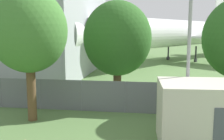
% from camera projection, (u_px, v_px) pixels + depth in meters
% --- Properties ---
extents(perimeter_fence, '(56.07, 0.07, 1.82)m').
position_uv_depth(perimeter_fence, '(125.00, 97.00, 14.88)').
color(perimeter_fence, slate).
rests_on(perimeter_fence, ground).
extents(airplane, '(30.88, 37.24, 12.10)m').
position_uv_depth(airplane, '(178.00, 33.00, 39.26)').
color(airplane, white).
rests_on(airplane, ground).
extents(portable_cabin, '(3.57, 2.76, 2.60)m').
position_uv_depth(portable_cabin, '(202.00, 114.00, 10.62)').
color(portable_cabin, beige).
rests_on(portable_cabin, ground).
extents(tree_near_hangar, '(3.86, 3.86, 6.79)m').
position_uv_depth(tree_near_hangar, '(29.00, 31.00, 13.06)').
color(tree_near_hangar, brown).
rests_on(tree_near_hangar, ground).
extents(tree_behind_benches, '(4.49, 4.49, 6.62)m').
position_uv_depth(tree_behind_benches, '(117.00, 39.00, 17.25)').
color(tree_behind_benches, '#4C3823').
rests_on(tree_behind_benches, ground).
extents(light_mast, '(0.44, 0.44, 9.25)m').
position_uv_depth(light_mast, '(191.00, 10.00, 11.47)').
color(light_mast, '#99999E').
rests_on(light_mast, ground).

